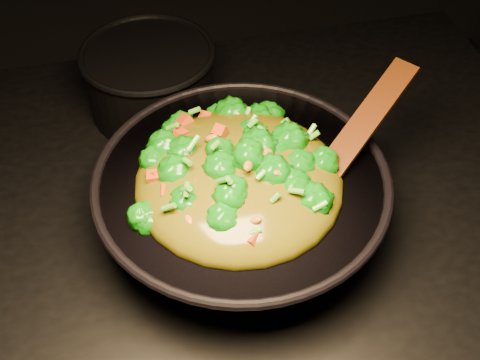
{
  "coord_description": "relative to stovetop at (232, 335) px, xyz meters",
  "views": [
    {
      "loc": [
        -0.13,
        -0.63,
        1.65
      ],
      "look_at": [
        0.01,
        -0.05,
        1.0
      ],
      "focal_mm": 45.0,
      "sensor_mm": 36.0,
      "label": 1
    }
  ],
  "objects": [
    {
      "name": "stovetop",
      "position": [
        0.0,
        0.0,
        0.0
      ],
      "size": [
        1.2,
        0.9,
        0.9
      ],
      "primitive_type": "cube",
      "color": "black",
      "rests_on": "ground"
    },
    {
      "name": "stir_fry",
      "position": [
        0.0,
        -0.07,
        0.62
      ],
      "size": [
        0.36,
        0.36,
        0.1
      ],
      "primitive_type": null,
      "rotation": [
        0.0,
        0.0,
        -0.24
      ],
      "color": "#0F7208",
      "rests_on": "wok"
    },
    {
      "name": "back_pot",
      "position": [
        -0.09,
        0.26,
        0.52
      ],
      "size": [
        0.26,
        0.26,
        0.13
      ],
      "primitive_type": "cylinder",
      "rotation": [
        0.0,
        0.0,
        -0.14
      ],
      "color": "black",
      "rests_on": "stovetop"
    },
    {
      "name": "spatula",
      "position": [
        0.18,
        -0.05,
        0.61
      ],
      "size": [
        0.22,
        0.18,
        0.1
      ],
      "primitive_type": "cube",
      "rotation": [
        0.0,
        -0.38,
        0.64
      ],
      "color": "#3C1405",
      "rests_on": "wok"
    },
    {
      "name": "wok",
      "position": [
        0.01,
        -0.06,
        0.51
      ],
      "size": [
        0.5,
        0.5,
        0.12
      ],
      "primitive_type": null,
      "rotation": [
        0.0,
        0.0,
        0.23
      ],
      "color": "black",
      "rests_on": "stovetop"
    }
  ]
}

